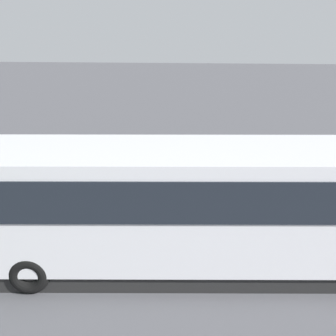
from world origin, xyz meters
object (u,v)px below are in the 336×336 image
Objects in this scene: spectator_centre at (165,189)px; stunt_motorcycle at (108,161)px; traffic_cone at (153,170)px; spectator_far_left at (225,188)px; tour_bus at (197,210)px; parked_motorcycle_silver at (279,214)px; spectator_left at (188,190)px.

spectator_centre is 0.86× the size of stunt_motorcycle.
traffic_cone is at bearing 175.68° from stunt_motorcycle.
spectator_centre is 2.77× the size of traffic_cone.
spectator_centre reaches higher than spectator_far_left.
spectator_centre is 4.59m from stunt_motorcycle.
stunt_motorcycle is at bearing -61.83° from tour_bus.
spectator_far_left is at bearing -24.22° from parked_motorcycle_silver.
tour_bus is 6.77m from traffic_cone.
traffic_cone is at bearing -79.10° from spectator_centre.
spectator_centre reaches higher than parked_motorcycle_silver.
tour_bus is at bearing 42.47° from parked_motorcycle_silver.
spectator_left is at bearing -7.29° from parked_motorcycle_silver.
spectator_far_left is 0.95× the size of spectator_left.
parked_motorcycle_silver is at bearing 155.78° from spectator_far_left.
spectator_left is 2.88m from parked_motorcycle_silver.
spectator_left reaches higher than spectator_centre.
spectator_far_left is (-0.91, -3.05, -0.64)m from tour_bus.
tour_bus is at bearing 104.77° from traffic_cone.
spectator_far_left is 5.66m from stunt_motorcycle.
parked_motorcycle_silver is 5.89m from traffic_cone.
spectator_centre reaches higher than stunt_motorcycle.
tour_bus is 7.51m from stunt_motorcycle.
spectator_left is 0.87× the size of stunt_motorcycle.
spectator_far_left is 1.23m from spectator_left.
spectator_left is at bearing -84.35° from tour_bus.
spectator_far_left is 0.84× the size of parked_motorcycle_silver.
spectator_far_left reaches higher than parked_motorcycle_silver.
parked_motorcycle_silver is (-1.63, 0.73, -0.53)m from spectator_far_left.
stunt_motorcycle is (3.25, -3.88, -0.45)m from spectator_left.
tour_bus is at bearing 118.17° from stunt_motorcycle.
traffic_cone is (1.69, -6.42, -1.34)m from tour_bus.
spectator_left reaches higher than traffic_cone.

